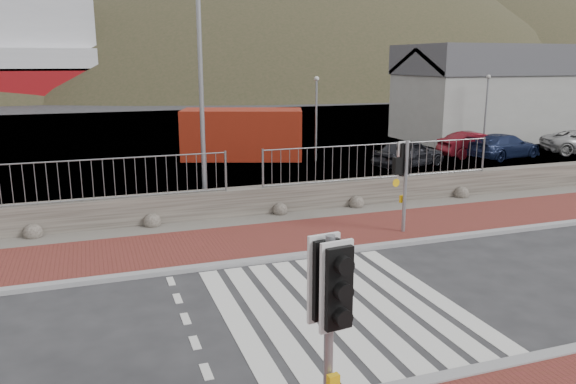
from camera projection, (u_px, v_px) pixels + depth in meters
name	position (u px, v px, depth m)	size (l,w,h in m)	color
ground	(339.00, 307.00, 11.30)	(220.00, 220.00, 0.00)	#28282B
sidewalk_far	(271.00, 240.00, 15.42)	(40.00, 3.00, 0.08)	maroon
kerb_near	(421.00, 384.00, 8.53)	(40.00, 0.25, 0.12)	gray
kerb_far	(289.00, 257.00, 14.04)	(40.00, 0.25, 0.12)	gray
zebra_crossing	(339.00, 307.00, 11.29)	(4.62, 5.60, 0.01)	silver
gravel_strip	(251.00, 221.00, 17.26)	(40.00, 1.50, 0.06)	#59544C
stone_wall	(244.00, 202.00, 17.89)	(40.00, 0.60, 0.90)	#4B453E
railing	(244.00, 160.00, 17.44)	(18.07, 0.07, 1.22)	gray
quay	(162.00, 136.00, 36.91)	(120.00, 40.00, 0.50)	#4C4C4F
water	(126.00, 101.00, 69.03)	(220.00, 50.00, 0.05)	#3F4C54
harbor_building	(498.00, 92.00, 35.39)	(12.20, 6.20, 5.80)	#9E9E99
hills_backdrop	(164.00, 222.00, 99.43)	(254.00, 90.00, 100.00)	#2F311D
traffic_signal_near	(329.00, 302.00, 6.57)	(0.44, 0.30, 2.90)	gray
traffic_signal_far	(405.00, 167.00, 15.63)	(0.66, 0.29, 2.68)	gray
streetlight	(205.00, 67.00, 17.31)	(1.66, 0.83, 8.25)	gray
shipping_container	(242.00, 134.00, 28.29)	(5.94, 2.48, 2.48)	maroon
car_a	(409.00, 153.00, 26.10)	(1.54, 3.83, 1.31)	black
car_b	(477.00, 145.00, 28.80)	(1.36, 3.91, 1.29)	#5F0D16
car_c	(504.00, 146.00, 28.51)	(1.74, 4.28, 1.24)	#131D3E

